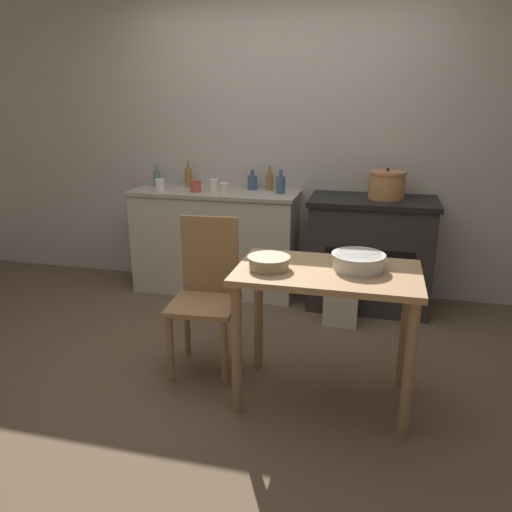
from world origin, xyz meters
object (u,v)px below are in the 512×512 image
at_px(stove, 370,253).
at_px(cup_mid_right, 214,185).
at_px(cup_far_right, 160,185).
at_px(stock_pot, 387,185).
at_px(mixing_bowl_small, 358,261).
at_px(work_table, 327,294).
at_px(bottle_mid_left, 269,181).
at_px(chair, 206,291).
at_px(cup_right, 196,186).
at_px(flour_sack, 341,305).
at_px(cup_center_right, 224,189).
at_px(bottle_left, 252,182).
at_px(bottle_center_left, 157,178).
at_px(mixing_bowl_large, 269,262).
at_px(bottle_center, 281,184).
at_px(bottle_far_left, 188,177).

height_order(stove, cup_mid_right, cup_mid_right).
bearing_deg(cup_far_right, stock_pot, 2.84).
xyz_separation_m(stock_pot, cup_mid_right, (-1.41, -0.00, -0.06)).
xyz_separation_m(mixing_bowl_small, cup_mid_right, (-1.28, 1.41, 0.12)).
relative_size(work_table, bottle_mid_left, 4.80).
height_order(chair, cup_right, cup_right).
distance_m(flour_sack, cup_center_right, 1.31).
distance_m(bottle_left, cup_right, 0.49).
distance_m(mixing_bowl_small, cup_center_right, 1.71).
bearing_deg(cup_center_right, bottle_center_left, 157.57).
distance_m(mixing_bowl_large, bottle_center_left, 2.19).
xyz_separation_m(bottle_center_left, cup_right, (0.45, -0.22, -0.02)).
height_order(bottle_center, cup_far_right, bottle_center).
bearing_deg(chair, cup_mid_right, 101.86).
bearing_deg(cup_far_right, chair, -55.10).
relative_size(bottle_far_left, cup_right, 2.23).
relative_size(bottle_far_left, bottle_center_left, 1.22).
xyz_separation_m(stock_pot, cup_far_right, (-1.86, -0.09, -0.06)).
relative_size(work_table, bottle_center, 5.01).
height_order(mixing_bowl_large, bottle_mid_left, bottle_mid_left).
distance_m(bottle_mid_left, bottle_center_left, 1.04).
xyz_separation_m(work_table, bottle_mid_left, (-0.68, 1.63, 0.34)).
xyz_separation_m(chair, mixing_bowl_large, (0.45, -0.26, 0.31)).
xyz_separation_m(mixing_bowl_small, bottle_left, (-0.98, 1.58, 0.14)).
bearing_deg(bottle_center_left, mixing_bowl_small, -40.07).
bearing_deg(bottle_left, mixing_bowl_small, -58.06).
distance_m(work_table, bottle_center, 1.64).
distance_m(mixing_bowl_large, bottle_center, 1.59).
height_order(mixing_bowl_small, bottle_center_left, bottle_center_left).
bearing_deg(bottle_center, mixing_bowl_small, -64.00).
relative_size(chair, bottle_center_left, 5.16).
relative_size(cup_mid_right, cup_right, 1.00).
relative_size(mixing_bowl_large, cup_far_right, 2.28).
relative_size(stock_pot, mixing_bowl_small, 1.02).
bearing_deg(bottle_left, chair, -87.24).
bearing_deg(cup_mid_right, stove, -0.54).
height_order(mixing_bowl_large, mixing_bowl_small, mixing_bowl_small).
bearing_deg(flour_sack, cup_mid_right, 159.17).
bearing_deg(cup_mid_right, work_table, -52.34).
bearing_deg(work_table, stove, 82.16).
xyz_separation_m(flour_sack, mixing_bowl_large, (-0.32, -1.08, 0.66)).
height_order(bottle_center_left, bottle_center, bottle_center).
bearing_deg(cup_center_right, bottle_left, 62.54).
distance_m(work_table, mixing_bowl_small, 0.25).
xyz_separation_m(work_table, bottle_left, (-0.83, 1.62, 0.32)).
relative_size(stove, mixing_bowl_large, 4.27).
xyz_separation_m(bottle_center_left, bottle_center, (1.16, -0.12, 0.00)).
height_order(stock_pot, mixing_bowl_small, stock_pot).
distance_m(stove, cup_right, 1.54).
relative_size(mixing_bowl_large, bottle_left, 1.37).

